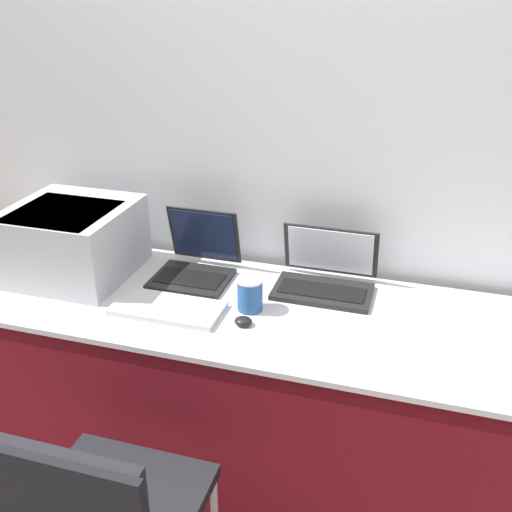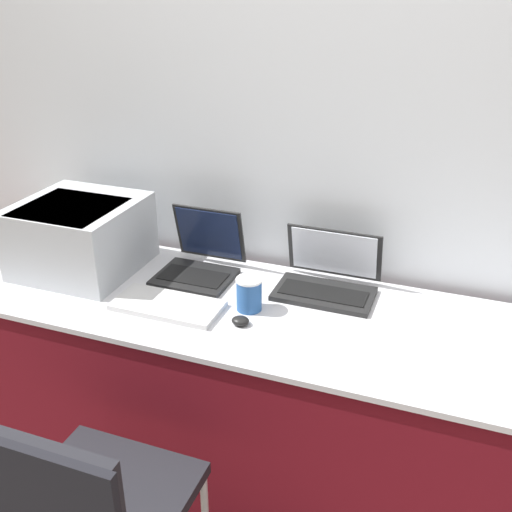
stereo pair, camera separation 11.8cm
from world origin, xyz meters
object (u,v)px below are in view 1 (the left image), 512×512
(printer, at_px, (72,238))
(laptop_left, at_px, (196,263))
(laptop_right, at_px, (325,276))
(mouse, at_px, (243,321))
(coffee_cup, at_px, (250,294))
(external_keyboard, at_px, (168,308))

(printer, height_order, laptop_left, printer)
(laptop_right, bearing_deg, laptop_left, -175.33)
(laptop_left, xyz_separation_m, mouse, (0.28, -0.29, -0.04))
(laptop_right, bearing_deg, coffee_cup, -134.19)
(laptop_right, distance_m, mouse, 0.39)
(laptop_left, xyz_separation_m, coffee_cup, (0.27, -0.18, 0.01))
(external_keyboard, bearing_deg, printer, 160.25)
(printer, relative_size, laptop_right, 1.22)
(external_keyboard, relative_size, mouse, 6.34)
(printer, xyz_separation_m, laptop_right, (0.93, 0.15, -0.10))
(laptop_left, xyz_separation_m, laptop_right, (0.49, 0.04, -0.01))
(laptop_left, distance_m, mouse, 0.40)
(laptop_left, relative_size, mouse, 4.95)
(laptop_right, relative_size, coffee_cup, 2.98)
(printer, xyz_separation_m, laptop_left, (0.45, 0.11, -0.09))
(printer, relative_size, laptop_left, 1.46)
(printer, bearing_deg, external_keyboard, -19.75)
(laptop_left, distance_m, coffee_cup, 0.33)
(external_keyboard, distance_m, coffee_cup, 0.28)
(laptop_right, xyz_separation_m, coffee_cup, (-0.22, -0.22, 0.01))
(printer, distance_m, laptop_right, 0.95)
(mouse, bearing_deg, external_keyboard, 177.69)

